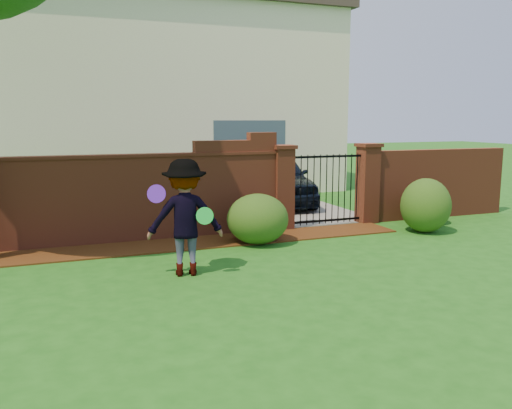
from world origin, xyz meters
name	(u,v)px	position (x,y,z in m)	size (l,w,h in m)	color
ground	(240,298)	(0.00, 0.00, -0.01)	(80.00, 80.00, 0.01)	#1C5515
mulch_bed	(135,248)	(-0.95, 3.34, 0.01)	(11.10, 1.08, 0.03)	#381C0A
brick_wall	(73,199)	(-2.01, 4.00, 0.93)	(8.70, 0.31, 2.16)	brown
brick_wall_return	(436,183)	(6.60, 4.00, 0.85)	(4.00, 0.25, 1.70)	brown
pillar_left	(282,187)	(2.40, 4.00, 0.96)	(0.50, 0.50, 1.88)	brown
pillar_right	(368,183)	(4.60, 4.00, 0.96)	(0.50, 0.50, 1.88)	brown
iron_gate	(326,189)	(3.50, 4.00, 0.85)	(1.78, 0.03, 1.60)	black
driveway	(262,201)	(3.50, 8.00, 0.01)	(3.20, 8.00, 0.01)	slate
house	(152,98)	(1.00, 12.00, 3.16)	(12.40, 6.40, 6.30)	#F5EECD
car	(276,179)	(3.61, 7.19, 0.74)	(1.75, 4.35, 1.48)	black
shrub_left	(258,219)	(1.38, 2.90, 0.50)	(1.22, 1.22, 1.00)	#1E4615
shrub_middle	(426,205)	(5.17, 2.59, 0.59)	(1.08, 1.08, 1.18)	#1E4615
shrub_right	(428,207)	(5.89, 3.37, 0.40)	(0.89, 0.89, 0.79)	#1E4615
man	(185,218)	(-0.44, 1.33, 0.92)	(1.19, 0.68, 1.84)	gray
frisbee_purple	(156,194)	(-0.87, 1.34, 1.32)	(0.28, 0.28, 0.03)	#5B1EC0
frisbee_green	(205,216)	(-0.19, 1.08, 0.98)	(0.27, 0.27, 0.02)	green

